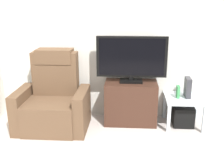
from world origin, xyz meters
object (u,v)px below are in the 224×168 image
object	(u,v)px
television	(132,58)
book_upright	(178,92)
tv_stand	(131,102)
subwoofer_box	(183,116)
recliner_armchair	(53,102)
side_table	(184,101)
game_console	(188,87)

from	to	relation	value
television	book_upright	size ratio (longest dim) A/B	5.88
tv_stand	subwoofer_box	xyz separation A→B (m)	(0.76, -0.04, -0.17)
recliner_armchair	side_table	bearing A→B (deg)	9.91
game_console	subwoofer_box	bearing A→B (deg)	-164.05
television	book_upright	xyz separation A→B (m)	(0.66, -0.08, -0.45)
recliner_armchair	subwoofer_box	xyz separation A→B (m)	(1.84, 0.15, -0.23)
television	recliner_armchair	distance (m)	1.26
subwoofer_box	television	bearing A→B (deg)	175.22
side_table	game_console	bearing A→B (deg)	15.95
tv_stand	television	bearing A→B (deg)	90.00
subwoofer_box	game_console	distance (m)	0.43
side_table	game_console	world-z (taller)	game_console
side_table	recliner_armchair	bearing A→B (deg)	-175.30
tv_stand	recliner_armchair	bearing A→B (deg)	-169.78
subwoofer_box	book_upright	world-z (taller)	book_upright
subwoofer_box	game_console	size ratio (longest dim) A/B	1.04
recliner_armchair	subwoofer_box	bearing A→B (deg)	9.91
subwoofer_box	game_console	xyz separation A→B (m)	(0.03, 0.01, 0.42)
subwoofer_box	recliner_armchair	bearing A→B (deg)	-175.30
subwoofer_box	game_console	bearing A→B (deg)	15.95
tv_stand	game_console	world-z (taller)	game_console
recliner_armchair	game_console	distance (m)	1.90
subwoofer_box	book_upright	bearing A→B (deg)	-168.69
recliner_armchair	side_table	world-z (taller)	recliner_armchair
side_table	tv_stand	bearing A→B (deg)	176.63
television	book_upright	distance (m)	0.80
television	book_upright	world-z (taller)	television
television	side_table	xyz separation A→B (m)	(0.76, -0.06, -0.60)
recliner_armchair	book_upright	size ratio (longest dim) A/B	6.45
book_upright	game_console	distance (m)	0.15
game_console	book_upright	bearing A→B (deg)	-167.47
television	game_console	distance (m)	0.89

